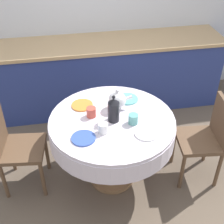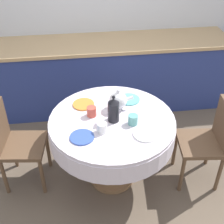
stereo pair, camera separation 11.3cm
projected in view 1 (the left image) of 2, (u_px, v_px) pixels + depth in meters
name	position (u px, v px, depth m)	size (l,w,h in m)	color
ground_plane	(112.00, 177.00, 3.18)	(12.00, 12.00, 0.00)	brown
wall_back	(87.00, 0.00, 3.74)	(7.00, 0.05, 2.60)	silver
kitchen_counter	(93.00, 75.00, 3.97)	(3.24, 0.64, 0.90)	navy
dining_table	(112.00, 131.00, 2.82)	(1.13, 1.13, 0.75)	olive
chair_left	(207.00, 136.00, 2.95)	(0.44, 0.44, 0.88)	brown
chair_right	(14.00, 145.00, 2.84)	(0.44, 0.44, 0.88)	brown
plate_near_left	(83.00, 138.00, 2.53)	(0.20, 0.20, 0.01)	#3856AD
cup_near_left	(103.00, 128.00, 2.58)	(0.08, 0.08, 0.09)	white
plate_near_right	(147.00, 133.00, 2.58)	(0.20, 0.20, 0.01)	white
cup_near_right	(133.00, 119.00, 2.67)	(0.08, 0.08, 0.09)	#5BA39E
plate_far_left	(82.00, 105.00, 2.91)	(0.20, 0.20, 0.01)	orange
cup_far_left	(91.00, 112.00, 2.75)	(0.08, 0.08, 0.09)	#CC4C3D
plate_far_right	(128.00, 99.00, 2.99)	(0.20, 0.20, 0.01)	#60BCB7
cup_far_right	(113.00, 103.00, 2.87)	(0.08, 0.08, 0.09)	#DBB766
coffee_carafe	(114.00, 110.00, 2.67)	(0.10, 0.10, 0.26)	black
teapot	(117.00, 100.00, 2.82)	(0.22, 0.16, 0.21)	white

